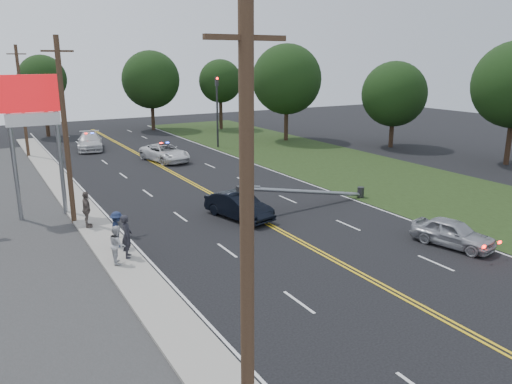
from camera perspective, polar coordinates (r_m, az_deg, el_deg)
ground at (r=22.70m, az=9.79°, el=-8.13°), size 120.00×120.00×0.00m
sidewalk at (r=27.85m, az=-17.69°, el=-4.09°), size 1.80×70.00×0.12m
grass_verge at (r=38.49m, az=15.91°, el=1.19°), size 12.00×80.00×0.01m
centerline_yellow at (r=30.55m, az=-2.17°, el=-1.77°), size 0.36×80.00×0.00m
pylon_sign at (r=30.21m, az=-24.21°, el=8.34°), size 3.20×0.35×8.00m
traffic_signal at (r=51.06m, az=-4.46°, el=9.80°), size 0.28×0.41×7.05m
fallen_streetlight at (r=30.81m, az=6.47°, el=0.04°), size 9.36×0.44×1.91m
utility_pole_near at (r=9.79m, az=-1.03°, el=-7.61°), size 1.60×0.28×10.00m
utility_pole_mid at (r=28.50m, az=-20.96°, el=6.48°), size 1.60×0.28×10.00m
utility_pole_far at (r=50.25m, az=-25.17°, el=9.37°), size 1.60×0.28×10.00m
tree_6 at (r=62.80m, az=-23.23°, el=11.80°), size 5.32×5.32×9.25m
tree_7 at (r=64.69m, az=-11.92°, el=12.44°), size 7.10×7.10×9.80m
tree_8 at (r=64.49m, az=-4.11°, el=12.52°), size 5.40×5.40×8.74m
tree_9 at (r=55.22m, az=3.54°, el=12.73°), size 7.51×7.51×10.39m
tree_13 at (r=52.68m, az=15.51°, el=10.73°), size 6.47×6.47×8.60m
crashed_sedan at (r=28.34m, az=-1.98°, el=-1.58°), size 2.58×4.72×1.47m
waiting_sedan at (r=26.00m, az=21.57°, el=-4.38°), size 2.47×4.21×1.34m
emergency_a at (r=44.91m, az=-10.38°, el=4.43°), size 3.54×5.82×1.51m
emergency_b at (r=52.52m, az=-18.45°, el=5.49°), size 3.39×5.97×1.63m
bystander_a at (r=23.22m, az=-14.55°, el=-4.90°), size 0.67×0.84×2.00m
bystander_b at (r=22.72m, az=-15.55°, el=-5.80°), size 0.77×0.92×1.71m
bystander_c at (r=24.63m, az=-15.58°, el=-4.13°), size 0.95×1.27×1.74m
bystander_d at (r=27.90m, az=-18.80°, el=-1.90°), size 0.68×1.21×1.96m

